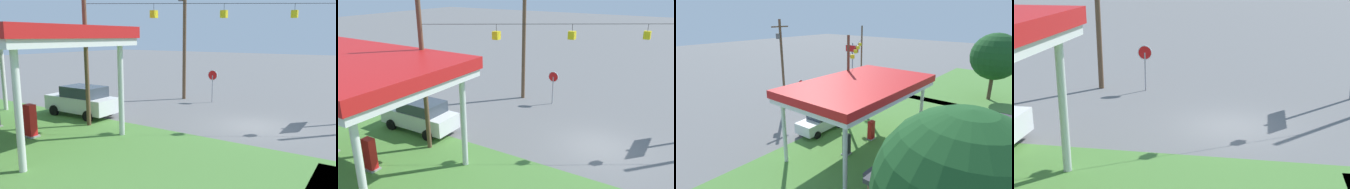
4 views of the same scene
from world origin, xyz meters
TOP-DOWN VIEW (x-y plane):
  - ground_plane at (0.00, 0.00)m, footprint 160.00×160.00m
  - fuel_pump_near at (8.70, 8.16)m, footprint 0.71×0.56m
  - car_at_pumps_front at (10.05, 3.55)m, footprint 4.86×2.20m
  - stop_sign_roadside at (5.01, -4.97)m, footprint 0.80×0.08m
  - utility_pole_main at (7.60, -5.02)m, footprint 2.20×0.44m
  - signal_span_gantry at (0.00, -0.01)m, footprint 16.10×10.24m

SIDE VIEW (x-z plane):
  - ground_plane at x=0.00m, z-range 0.00..0.00m
  - fuel_pump_near at x=8.70m, z-range -0.04..1.65m
  - car_at_pumps_front at x=10.05m, z-range 0.03..1.96m
  - stop_sign_roadside at x=5.01m, z-range 0.56..3.06m
  - signal_span_gantry at x=0.00m, z-range 0.40..9.04m
  - utility_pole_main at x=7.60m, z-range 0.58..10.42m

